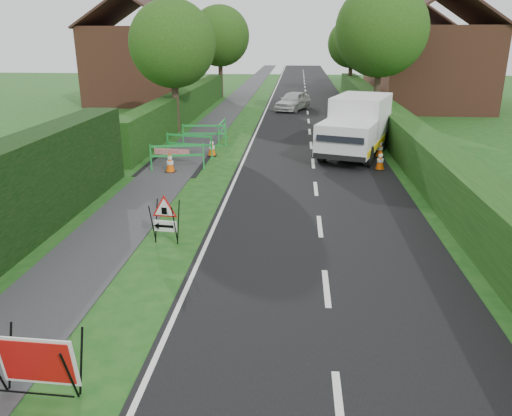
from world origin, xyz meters
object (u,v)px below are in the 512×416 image
object	(u,v)px
triangle_sign	(163,216)
works_van	(357,125)
red_rect_sign	(37,363)
hatchback_car	(293,101)

from	to	relation	value
triangle_sign	works_van	xyz separation A→B (m)	(5.73, 10.27, 0.56)
red_rect_sign	hatchback_car	bearing A→B (deg)	85.81
red_rect_sign	triangle_sign	bearing A→B (deg)	88.44
works_van	hatchback_car	size ratio (longest dim) A/B	1.53
triangle_sign	red_rect_sign	bearing A→B (deg)	-88.02
hatchback_car	red_rect_sign	bearing A→B (deg)	-75.68
triangle_sign	works_van	world-z (taller)	works_van
red_rect_sign	works_van	bearing A→B (deg)	71.12
triangle_sign	works_van	bearing A→B (deg)	66.55
red_rect_sign	triangle_sign	size ratio (longest dim) A/B	1.10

